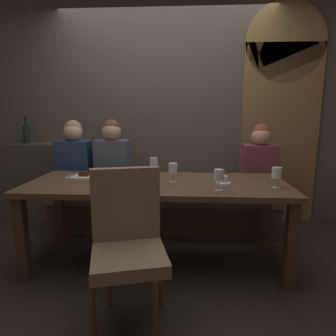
{
  "coord_description": "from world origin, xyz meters",
  "views": [
    {
      "loc": [
        0.24,
        -2.43,
        1.33
      ],
      "look_at": [
        0.09,
        0.12,
        0.84
      ],
      "focal_mm": 31.47,
      "sensor_mm": 36.0,
      "label": 1
    }
  ],
  "objects_px": {
    "diner_redhead": "(75,159)",
    "diner_far_end": "(260,161)",
    "wine_glass_end_right": "(277,174)",
    "wine_glass_end_left": "(154,163)",
    "fork_on_table": "(68,176)",
    "dining_table": "(157,192)",
    "chair_near_side": "(128,237)",
    "banquette_bench": "(163,212)",
    "diner_bearded": "(113,159)",
    "wine_glass_center_back": "(173,169)",
    "wine_bottle_dark_red": "(26,133)",
    "dessert_plate": "(83,175)",
    "espresso_cup": "(224,180)",
    "wine_glass_near_left": "(219,176)"
  },
  "relations": [
    {
      "from": "diner_redhead",
      "to": "diner_far_end",
      "type": "height_order",
      "value": "diner_redhead"
    },
    {
      "from": "wine_glass_end_right",
      "to": "wine_glass_end_left",
      "type": "relative_size",
      "value": 1.0
    },
    {
      "from": "fork_on_table",
      "to": "wine_glass_end_right",
      "type": "bearing_deg",
      "value": -8.25
    },
    {
      "from": "dining_table",
      "to": "diner_far_end",
      "type": "distance_m",
      "value": 1.28
    },
    {
      "from": "chair_near_side",
      "to": "banquette_bench",
      "type": "bearing_deg",
      "value": 85.36
    },
    {
      "from": "diner_bearded",
      "to": "diner_far_end",
      "type": "distance_m",
      "value": 1.59
    },
    {
      "from": "wine_glass_center_back",
      "to": "diner_bearded",
      "type": "bearing_deg",
      "value": 135.49
    },
    {
      "from": "dining_table",
      "to": "wine_bottle_dark_red",
      "type": "distance_m",
      "value": 2.03
    },
    {
      "from": "wine_bottle_dark_red",
      "to": "dessert_plate",
      "type": "height_order",
      "value": "wine_bottle_dark_red"
    },
    {
      "from": "espresso_cup",
      "to": "dessert_plate",
      "type": "height_order",
      "value": "espresso_cup"
    },
    {
      "from": "diner_redhead",
      "to": "wine_glass_end_left",
      "type": "relative_size",
      "value": 4.84
    },
    {
      "from": "espresso_cup",
      "to": "wine_glass_near_left",
      "type": "bearing_deg",
      "value": -105.95
    },
    {
      "from": "diner_bearded",
      "to": "wine_bottle_dark_red",
      "type": "bearing_deg",
      "value": 162.47
    },
    {
      "from": "wine_glass_end_left",
      "to": "wine_glass_near_left",
      "type": "bearing_deg",
      "value": -44.07
    },
    {
      "from": "diner_redhead",
      "to": "fork_on_table",
      "type": "height_order",
      "value": "diner_redhead"
    },
    {
      "from": "diner_far_end",
      "to": "wine_glass_end_right",
      "type": "distance_m",
      "value": 0.87
    },
    {
      "from": "fork_on_table",
      "to": "wine_glass_center_back",
      "type": "bearing_deg",
      "value": -7.95
    },
    {
      "from": "wine_glass_end_right",
      "to": "wine_glass_center_back",
      "type": "relative_size",
      "value": 1.0
    },
    {
      "from": "diner_far_end",
      "to": "fork_on_table",
      "type": "height_order",
      "value": "diner_far_end"
    },
    {
      "from": "chair_near_side",
      "to": "diner_far_end",
      "type": "relative_size",
      "value": 1.3
    },
    {
      "from": "wine_glass_center_back",
      "to": "chair_near_side",
      "type": "bearing_deg",
      "value": -109.05
    },
    {
      "from": "chair_near_side",
      "to": "fork_on_table",
      "type": "xyz_separation_m",
      "value": [
        -0.72,
        0.89,
        0.18
      ]
    },
    {
      "from": "wine_glass_center_back",
      "to": "dessert_plate",
      "type": "distance_m",
      "value": 0.85
    },
    {
      "from": "espresso_cup",
      "to": "dessert_plate",
      "type": "relative_size",
      "value": 0.63
    },
    {
      "from": "wine_glass_near_left",
      "to": "fork_on_table",
      "type": "relative_size",
      "value": 0.96
    },
    {
      "from": "wine_glass_center_back",
      "to": "dessert_plate",
      "type": "height_order",
      "value": "wine_glass_center_back"
    },
    {
      "from": "banquette_bench",
      "to": "diner_redhead",
      "type": "relative_size",
      "value": 3.15
    },
    {
      "from": "diner_bearded",
      "to": "dessert_plate",
      "type": "xyz_separation_m",
      "value": [
        -0.15,
        -0.52,
        -0.07
      ]
    },
    {
      "from": "wine_bottle_dark_red",
      "to": "wine_glass_end_right",
      "type": "distance_m",
      "value": 2.91
    },
    {
      "from": "chair_near_side",
      "to": "diner_redhead",
      "type": "xyz_separation_m",
      "value": [
        -0.85,
        1.4,
        0.27
      ]
    },
    {
      "from": "dessert_plate",
      "to": "diner_bearded",
      "type": "bearing_deg",
      "value": 74.4
    },
    {
      "from": "diner_far_end",
      "to": "fork_on_table",
      "type": "relative_size",
      "value": 4.44
    },
    {
      "from": "dining_table",
      "to": "wine_glass_end_left",
      "type": "xyz_separation_m",
      "value": [
        -0.06,
        0.29,
        0.2
      ]
    },
    {
      "from": "wine_glass_center_back",
      "to": "wine_glass_near_left",
      "type": "bearing_deg",
      "value": -35.17
    },
    {
      "from": "banquette_bench",
      "to": "wine_glass_end_left",
      "type": "relative_size",
      "value": 15.24
    },
    {
      "from": "espresso_cup",
      "to": "dining_table",
      "type": "bearing_deg",
      "value": 178.57
    },
    {
      "from": "dining_table",
      "to": "wine_glass_end_left",
      "type": "bearing_deg",
      "value": 101.14
    },
    {
      "from": "diner_far_end",
      "to": "wine_glass_end_left",
      "type": "height_order",
      "value": "diner_far_end"
    },
    {
      "from": "wine_glass_end_right",
      "to": "wine_glass_end_left",
      "type": "distance_m",
      "value": 1.1
    },
    {
      "from": "dining_table",
      "to": "wine_glass_end_right",
      "type": "xyz_separation_m",
      "value": [
        0.96,
        -0.14,
        0.2
      ]
    },
    {
      "from": "wine_bottle_dark_red",
      "to": "wine_glass_near_left",
      "type": "xyz_separation_m",
      "value": [
        2.19,
        -1.29,
        -0.21
      ]
    },
    {
      "from": "diner_far_end",
      "to": "wine_glass_near_left",
      "type": "relative_size",
      "value": 4.6
    },
    {
      "from": "banquette_bench",
      "to": "fork_on_table",
      "type": "xyz_separation_m",
      "value": [
        -0.84,
        -0.54,
        0.51
      ]
    },
    {
      "from": "diner_bearded",
      "to": "dessert_plate",
      "type": "bearing_deg",
      "value": -105.6
    },
    {
      "from": "dining_table",
      "to": "wine_glass_end_right",
      "type": "distance_m",
      "value": 0.99
    },
    {
      "from": "banquette_bench",
      "to": "diner_redhead",
      "type": "bearing_deg",
      "value": -178.37
    },
    {
      "from": "wine_glass_center_back",
      "to": "diner_redhead",
      "type": "bearing_deg",
      "value": 148.92
    },
    {
      "from": "diner_bearded",
      "to": "wine_glass_end_right",
      "type": "distance_m",
      "value": 1.71
    },
    {
      "from": "wine_bottle_dark_red",
      "to": "fork_on_table",
      "type": "height_order",
      "value": "wine_bottle_dark_red"
    },
    {
      "from": "espresso_cup",
      "to": "wine_bottle_dark_red",
      "type": "bearing_deg",
      "value": 154.88
    }
  ]
}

